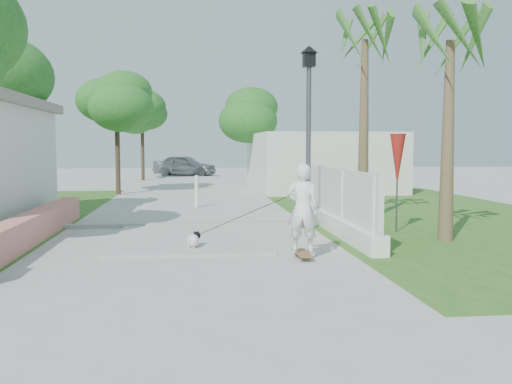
{
  "coord_description": "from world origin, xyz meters",
  "views": [
    {
      "loc": [
        0.03,
        -8.27,
        2.01
      ],
      "look_at": [
        1.32,
        2.99,
        1.1
      ],
      "focal_mm": 40.0,
      "sensor_mm": 36.0,
      "label": 1
    }
  ],
  "objects": [
    {
      "name": "ground",
      "position": [
        0.0,
        0.0,
        0.0
      ],
      "size": [
        90.0,
        90.0,
        0.0
      ],
      "primitive_type": "plane",
      "color": "#B7B7B2",
      "rests_on": "ground"
    },
    {
      "name": "path_strip",
      "position": [
        0.0,
        20.0,
        0.03
      ],
      "size": [
        3.2,
        36.0,
        0.06
      ],
      "primitive_type": "cube",
      "color": "#B7B7B2",
      "rests_on": "ground"
    },
    {
      "name": "curb",
      "position": [
        0.0,
        6.0,
        0.05
      ],
      "size": [
        6.5,
        0.25,
        0.1
      ],
      "primitive_type": "cube",
      "color": "#999993",
      "rests_on": "ground"
    },
    {
      "name": "grass_right",
      "position": [
        7.0,
        8.0,
        0.01
      ],
      "size": [
        8.0,
        20.0,
        0.01
      ],
      "primitive_type": "cube",
      "color": "#2F621F",
      "rests_on": "ground"
    },
    {
      "name": "pink_wall",
      "position": [
        -3.3,
        3.55,
        0.31
      ],
      "size": [
        0.45,
        8.2,
        0.8
      ],
      "color": "#E08372",
      "rests_on": "ground"
    },
    {
      "name": "lattice_fence",
      "position": [
        3.4,
        5.0,
        0.54
      ],
      "size": [
        0.35,
        7.0,
        1.5
      ],
      "color": "white",
      "rests_on": "ground"
    },
    {
      "name": "building_right",
      "position": [
        6.0,
        18.0,
        1.3
      ],
      "size": [
        6.0,
        8.0,
        2.6
      ],
      "primitive_type": "cube",
      "color": "silver",
      "rests_on": "ground"
    },
    {
      "name": "street_lamp",
      "position": [
        2.9,
        5.5,
        2.43
      ],
      "size": [
        0.44,
        0.44,
        4.44
      ],
      "color": "#59595E",
      "rests_on": "ground"
    },
    {
      "name": "bollard",
      "position": [
        0.2,
        10.0,
        0.58
      ],
      "size": [
        0.14,
        0.14,
        1.09
      ],
      "color": "white",
      "rests_on": "ground"
    },
    {
      "name": "patio_umbrella",
      "position": [
        4.8,
        4.5,
        1.69
      ],
      "size": [
        0.36,
        0.36,
        2.3
      ],
      "color": "#59595E",
      "rests_on": "ground"
    },
    {
      "name": "tree_path_left",
      "position": [
        -2.98,
        15.98,
        3.82
      ],
      "size": [
        3.4,
        3.4,
        5.23
      ],
      "color": "#4C3826",
      "rests_on": "ground"
    },
    {
      "name": "tree_path_right",
      "position": [
        3.22,
        19.98,
        3.49
      ],
      "size": [
        3.0,
        3.0,
        4.79
      ],
      "color": "#4C3826",
      "rests_on": "ground"
    },
    {
      "name": "tree_path_far",
      "position": [
        -2.78,
        25.98,
        3.82
      ],
      "size": [
        3.2,
        3.2,
        5.17
      ],
      "color": "#4C3826",
      "rests_on": "ground"
    },
    {
      "name": "palm_far",
      "position": [
        4.6,
        6.5,
        4.48
      ],
      "size": [
        1.8,
        1.8,
        5.3
      ],
      "color": "brown",
      "rests_on": "ground"
    },
    {
      "name": "palm_near",
      "position": [
        5.4,
        3.2,
        3.95
      ],
      "size": [
        1.8,
        1.8,
        4.7
      ],
      "color": "brown",
      "rests_on": "ground"
    },
    {
      "name": "skateboarder",
      "position": [
        1.11,
        2.22,
        0.73
      ],
      "size": [
        2.3,
        1.62,
        1.71
      ],
      "rotation": [
        0.0,
        0.0,
        2.79
      ],
      "color": "brown",
      "rests_on": "ground"
    },
    {
      "name": "dog",
      "position": [
        0.07,
        2.74,
        0.2
      ],
      "size": [
        0.37,
        0.5,
        0.36
      ],
      "rotation": [
        0.0,
        0.0,
        -0.4
      ],
      "color": "white",
      "rests_on": "ground"
    },
    {
      "name": "parked_car",
      "position": [
        -0.38,
        30.34,
        0.71
      ],
      "size": [
        4.51,
        3.0,
        1.43
      ],
      "primitive_type": "imported",
      "rotation": [
        0.0,
        0.0,
        1.23
      ],
      "color": "#A4A6AC",
      "rests_on": "ground"
    }
  ]
}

